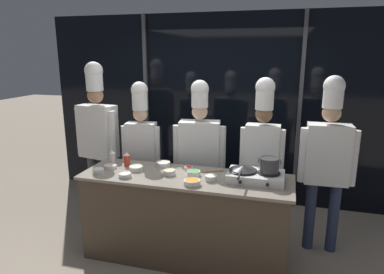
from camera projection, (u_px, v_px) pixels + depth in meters
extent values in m
plane|color=gray|center=(186.00, 256.00, 3.72)|extent=(24.00, 24.00, 0.00)
cube|color=black|center=(219.00, 109.00, 4.98)|extent=(5.27, 0.04, 2.70)
cube|color=#47474C|center=(146.00, 107.00, 5.23)|extent=(0.05, 0.05, 2.70)
cube|color=#47474C|center=(299.00, 114.00, 4.64)|extent=(0.05, 0.05, 2.70)
cube|color=#4C3D2D|center=(186.00, 219.00, 3.61)|extent=(2.10, 0.65, 0.90)
cube|color=gray|center=(185.00, 177.00, 3.50)|extent=(2.16, 0.68, 0.03)
cube|color=silver|center=(256.00, 177.00, 3.34)|extent=(0.55, 0.35, 0.09)
cylinder|color=black|center=(243.00, 171.00, 3.36)|extent=(0.22, 0.22, 0.01)
cylinder|color=black|center=(240.00, 182.00, 3.20)|extent=(0.03, 0.01, 0.03)
cylinder|color=black|center=(269.00, 173.00, 3.30)|extent=(0.22, 0.22, 0.01)
cylinder|color=black|center=(267.00, 185.00, 3.13)|extent=(0.03, 0.01, 0.03)
cylinder|color=#232326|center=(243.00, 170.00, 3.36)|extent=(0.26, 0.26, 0.01)
cone|color=#232326|center=(243.00, 168.00, 3.36)|extent=(0.28, 0.28, 0.05)
cylinder|color=black|center=(240.00, 175.00, 3.13)|extent=(0.02, 0.21, 0.02)
cylinder|color=#333335|center=(269.00, 165.00, 3.28)|extent=(0.18, 0.18, 0.14)
torus|color=#333335|center=(270.00, 158.00, 3.26)|extent=(0.19, 0.19, 0.01)
torus|color=#333335|center=(259.00, 160.00, 3.29)|extent=(0.01, 0.05, 0.05)
torus|color=#333335|center=(281.00, 162.00, 3.24)|extent=(0.01, 0.05, 0.05)
cylinder|color=white|center=(112.00, 158.00, 3.85)|extent=(0.06, 0.06, 0.13)
cone|color=white|center=(112.00, 151.00, 3.83)|extent=(0.06, 0.06, 0.04)
cylinder|color=red|center=(127.00, 161.00, 3.79)|extent=(0.07, 0.07, 0.12)
cone|color=white|center=(127.00, 154.00, 3.77)|extent=(0.06, 0.06, 0.03)
cylinder|color=white|center=(98.00, 171.00, 3.57)|extent=(0.12, 0.12, 0.04)
torus|color=white|center=(98.00, 169.00, 3.57)|extent=(0.12, 0.12, 0.01)
cylinder|color=white|center=(98.00, 170.00, 3.57)|extent=(0.10, 0.10, 0.02)
cylinder|color=white|center=(163.00, 164.00, 3.78)|extent=(0.16, 0.16, 0.05)
torus|color=white|center=(163.00, 162.00, 3.78)|extent=(0.16, 0.16, 0.01)
cylinder|color=silver|center=(163.00, 163.00, 3.78)|extent=(0.13, 0.13, 0.03)
cylinder|color=white|center=(169.00, 173.00, 3.52)|extent=(0.12, 0.12, 0.05)
torus|color=white|center=(169.00, 170.00, 3.51)|extent=(0.13, 0.13, 0.01)
cylinder|color=#E0C689|center=(169.00, 171.00, 3.51)|extent=(0.10, 0.10, 0.03)
cylinder|color=white|center=(188.00, 168.00, 3.66)|extent=(0.09, 0.09, 0.03)
torus|color=white|center=(188.00, 167.00, 3.66)|extent=(0.09, 0.09, 0.01)
cylinder|color=red|center=(188.00, 168.00, 3.66)|extent=(0.07, 0.07, 0.02)
cylinder|color=white|center=(136.00, 168.00, 3.65)|extent=(0.15, 0.15, 0.04)
torus|color=white|center=(136.00, 166.00, 3.65)|extent=(0.15, 0.15, 0.01)
cylinder|color=beige|center=(136.00, 167.00, 3.65)|extent=(0.12, 0.12, 0.02)
cylinder|color=white|center=(211.00, 178.00, 3.36)|extent=(0.12, 0.12, 0.05)
torus|color=white|center=(211.00, 176.00, 3.35)|extent=(0.12, 0.12, 0.01)
cylinder|color=silver|center=(211.00, 177.00, 3.36)|extent=(0.10, 0.10, 0.03)
cylinder|color=white|center=(192.00, 182.00, 3.25)|extent=(0.16, 0.16, 0.05)
torus|color=white|center=(192.00, 180.00, 3.24)|extent=(0.16, 0.16, 0.01)
cylinder|color=orange|center=(192.00, 181.00, 3.25)|extent=(0.13, 0.13, 0.03)
cylinder|color=white|center=(110.00, 167.00, 3.72)|extent=(0.14, 0.14, 0.03)
torus|color=white|center=(110.00, 165.00, 3.72)|extent=(0.14, 0.14, 0.01)
cylinder|color=beige|center=(110.00, 166.00, 3.72)|extent=(0.11, 0.11, 0.02)
cylinder|color=white|center=(194.00, 173.00, 3.50)|extent=(0.13, 0.13, 0.05)
torus|color=white|center=(194.00, 171.00, 3.50)|extent=(0.14, 0.14, 0.01)
cylinder|color=#4C9E47|center=(194.00, 172.00, 3.50)|extent=(0.11, 0.11, 0.03)
cylinder|color=white|center=(125.00, 175.00, 3.45)|extent=(0.13, 0.13, 0.04)
torus|color=white|center=(125.00, 173.00, 3.45)|extent=(0.13, 0.13, 0.01)
cylinder|color=silver|center=(125.00, 174.00, 3.45)|extent=(0.10, 0.10, 0.02)
cube|color=olive|center=(210.00, 172.00, 3.60)|extent=(0.15, 0.09, 0.01)
ellipsoid|color=olive|center=(221.00, 170.00, 3.63)|extent=(0.09, 0.08, 0.02)
cylinder|color=#4C4C51|center=(109.00, 188.00, 4.51)|extent=(0.12, 0.12, 0.84)
cylinder|color=#4C4C51|center=(94.00, 185.00, 4.62)|extent=(0.12, 0.12, 0.84)
cube|color=white|center=(98.00, 131.00, 4.38)|extent=(0.52, 0.33, 0.68)
cylinder|color=white|center=(112.00, 136.00, 4.24)|extent=(0.10, 0.10, 0.62)
cylinder|color=white|center=(80.00, 131.00, 4.47)|extent=(0.10, 0.10, 0.62)
sphere|color=#A87A5B|center=(95.00, 95.00, 4.27)|extent=(0.20, 0.20, 0.20)
cylinder|color=white|center=(94.00, 81.00, 4.23)|extent=(0.21, 0.21, 0.25)
sphere|color=white|center=(94.00, 71.00, 4.20)|extent=(0.23, 0.23, 0.23)
cylinder|color=#4C4C51|center=(151.00, 197.00, 4.34)|extent=(0.09, 0.09, 0.74)
cylinder|color=#4C4C51|center=(136.00, 197.00, 4.36)|extent=(0.09, 0.09, 0.74)
cube|color=white|center=(142.00, 147.00, 4.19)|extent=(0.38, 0.24, 0.59)
cylinder|color=white|center=(157.00, 149.00, 4.14)|extent=(0.07, 0.07, 0.55)
cylinder|color=white|center=(125.00, 148.00, 4.19)|extent=(0.07, 0.07, 0.55)
sphere|color=beige|center=(140.00, 114.00, 4.09)|extent=(0.18, 0.18, 0.18)
cylinder|color=white|center=(140.00, 100.00, 4.05)|extent=(0.18, 0.18, 0.24)
sphere|color=white|center=(139.00, 90.00, 4.03)|extent=(0.20, 0.20, 0.20)
cylinder|color=#4C4C51|center=(210.00, 201.00, 4.19)|extent=(0.12, 0.12, 0.76)
cylinder|color=#4C4C51|center=(189.00, 200.00, 4.22)|extent=(0.12, 0.12, 0.76)
cube|color=white|center=(200.00, 147.00, 4.04)|extent=(0.50, 0.31, 0.62)
cylinder|color=white|center=(222.00, 150.00, 3.98)|extent=(0.09, 0.09, 0.57)
cylinder|color=white|center=(177.00, 149.00, 4.04)|extent=(0.09, 0.09, 0.57)
sphere|color=beige|center=(200.00, 112.00, 3.94)|extent=(0.18, 0.18, 0.18)
cylinder|color=white|center=(200.00, 98.00, 3.90)|extent=(0.19, 0.19, 0.21)
sphere|color=white|center=(200.00, 89.00, 3.88)|extent=(0.21, 0.21, 0.21)
cylinder|color=#2D3856|center=(268.00, 211.00, 3.92)|extent=(0.10, 0.10, 0.77)
cylinder|color=#2D3856|center=(250.00, 209.00, 3.97)|extent=(0.10, 0.10, 0.77)
cube|color=white|center=(262.00, 152.00, 3.78)|extent=(0.37, 0.20, 0.62)
cylinder|color=white|center=(281.00, 156.00, 3.70)|extent=(0.07, 0.07, 0.57)
cylinder|color=white|center=(243.00, 152.00, 3.81)|extent=(0.07, 0.07, 0.57)
sphere|color=brown|center=(264.00, 114.00, 3.68)|extent=(0.18, 0.18, 0.18)
cylinder|color=white|center=(265.00, 98.00, 3.64)|extent=(0.19, 0.19, 0.24)
sphere|color=white|center=(265.00, 87.00, 3.61)|extent=(0.21, 0.21, 0.21)
cylinder|color=#2D3856|center=(333.00, 217.00, 3.75)|extent=(0.12, 0.12, 0.79)
cylinder|color=#2D3856|center=(310.00, 215.00, 3.81)|extent=(0.12, 0.12, 0.79)
cube|color=white|center=(328.00, 154.00, 3.61)|extent=(0.45, 0.24, 0.64)
cylinder|color=white|center=(353.00, 158.00, 3.52)|extent=(0.09, 0.09, 0.59)
cylinder|color=white|center=(303.00, 155.00, 3.64)|extent=(0.09, 0.09, 0.59)
sphere|color=tan|center=(332.00, 113.00, 3.50)|extent=(0.19, 0.19, 0.19)
cylinder|color=white|center=(333.00, 97.00, 3.46)|extent=(0.20, 0.20, 0.22)
sphere|color=white|center=(334.00, 86.00, 3.43)|extent=(0.21, 0.21, 0.21)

